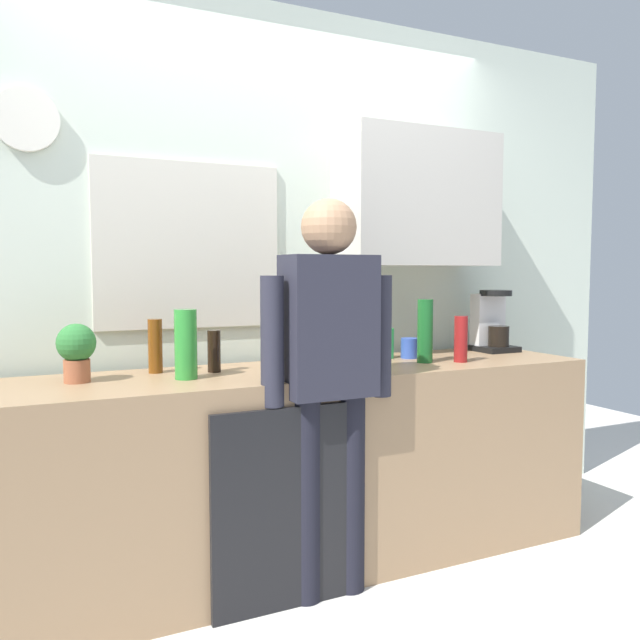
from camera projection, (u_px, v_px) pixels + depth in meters
ground_plane at (328, 594)px, 2.64m from camera, size 8.00×8.00×0.00m
kitchen_counter at (298, 468)px, 2.88m from camera, size 2.79×0.64×0.88m
dishwasher_panel at (281, 510)px, 2.49m from camera, size 0.56×0.02×0.80m
back_wall_assembly at (283, 263)px, 3.21m from camera, size 4.39×0.42×2.60m
coffee_maker at (492, 324)px, 3.50m from camera, size 0.20×0.20×0.33m
bottle_dark_sauce at (214, 351)px, 2.77m from camera, size 0.06×0.06×0.18m
bottle_amber_beer at (155, 346)px, 2.74m from camera, size 0.06×0.06×0.23m
bottle_clear_soda at (186, 344)px, 2.59m from camera, size 0.09×0.09×0.28m
bottle_green_wine at (425, 331)px, 3.05m from camera, size 0.07×0.07×0.30m
bottle_olive_oil at (369, 335)px, 3.12m from camera, size 0.06×0.06×0.25m
bottle_red_vinegar at (461, 339)px, 3.07m from camera, size 0.06×0.06×0.22m
cup_blue_mug at (409, 348)px, 3.22m from camera, size 0.08×0.08×0.10m
mixing_bowl at (298, 363)px, 2.76m from camera, size 0.22×0.22×0.08m
potted_plant at (76, 349)px, 2.51m from camera, size 0.15×0.15×0.23m
dish_soap at (388, 343)px, 3.21m from camera, size 0.06×0.06×0.18m
storage_canister at (328, 345)px, 3.06m from camera, size 0.14×0.14×0.17m
person_at_sink at (329, 364)px, 2.57m from camera, size 0.57×0.22×1.60m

